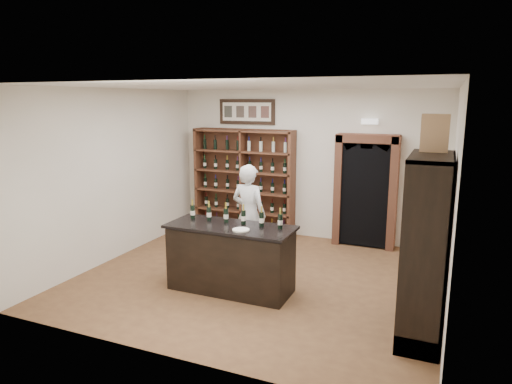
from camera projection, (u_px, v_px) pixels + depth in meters
floor at (259, 278)px, 7.32m from camera, size 5.50×5.50×0.00m
ceiling at (259, 86)px, 6.72m from camera, size 5.50×5.50×0.00m
wall_back at (306, 165)px, 9.27m from camera, size 5.50×0.04×3.00m
wall_left at (116, 175)px, 8.07m from camera, size 0.04×5.00×3.00m
wall_right at (452, 201)px, 5.97m from camera, size 0.04×5.00×3.00m
wine_shelf at (245, 181)px, 9.70m from camera, size 2.20×0.38×2.20m
framed_picture at (247, 112)px, 9.53m from camera, size 1.25×0.04×0.52m
arched_doorway at (366, 188)px, 8.71m from camera, size 1.17×0.35×2.17m
emergency_light at (370, 121)px, 8.54m from camera, size 0.30×0.10×0.10m
tasting_counter at (231, 259)px, 6.76m from camera, size 1.88×0.78×1.00m
counter_bottle_0 at (193, 212)px, 7.04m from camera, size 0.07×0.07×0.30m
counter_bottle_1 at (209, 213)px, 6.93m from camera, size 0.07×0.07×0.30m
counter_bottle_2 at (226, 215)px, 6.82m from camera, size 0.07×0.07×0.30m
counter_bottle_3 at (243, 217)px, 6.71m from camera, size 0.07×0.07×0.30m
counter_bottle_4 at (262, 219)px, 6.60m from camera, size 0.07×0.07×0.30m
counter_bottle_5 at (280, 221)px, 6.49m from camera, size 0.07×0.07×0.30m
side_cabinet at (426, 277)px, 5.39m from camera, size 0.48×1.20×2.20m
shopkeeper at (249, 215)px, 7.78m from camera, size 0.69×0.51×1.75m
plate at (241, 230)px, 6.41m from camera, size 0.24×0.24×0.02m
wine_crate at (435, 133)px, 5.34m from camera, size 0.32×0.13×0.44m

